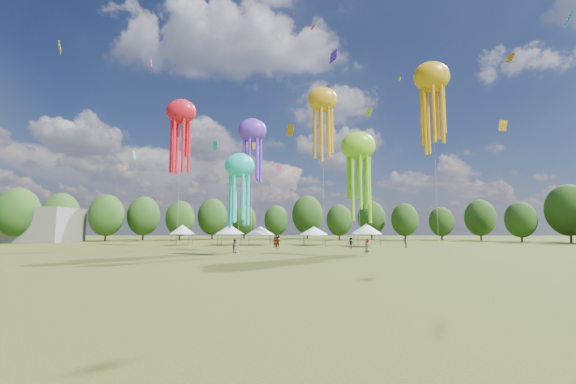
{
  "coord_description": "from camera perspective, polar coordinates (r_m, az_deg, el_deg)",
  "views": [
    {
      "loc": [
        -1.79,
        -12.74,
        3.18
      ],
      "look_at": [
        -1.64,
        15.0,
        6.0
      ],
      "focal_mm": 22.39,
      "sensor_mm": 36.0,
      "label": 1
    }
  ],
  "objects": [
    {
      "name": "treeline",
      "position": [
        75.35,
        -1.9,
        -3.25
      ],
      "size": [
        201.57,
        95.24,
        13.43
      ],
      "color": "#38281C",
      "rests_on": "ground"
    },
    {
      "name": "spectators_far",
      "position": [
        60.03,
        4.47,
        -7.99
      ],
      "size": [
        22.74,
        24.8,
        1.89
      ],
      "color": "gray",
      "rests_on": "ground"
    },
    {
      "name": "spectator_near",
      "position": [
        48.03,
        -8.47,
        -8.5
      ],
      "size": [
        1.08,
        1.05,
        1.75
      ],
      "primitive_type": "imported",
      "rotation": [
        0.0,
        0.0,
        2.48
      ],
      "color": "gray",
      "rests_on": "ground"
    },
    {
      "name": "show_kites",
      "position": [
        58.53,
        5.66,
        11.58
      ],
      "size": [
        48.56,
        24.24,
        31.31
      ],
      "color": "#6731DB",
      "rests_on": "ground"
    },
    {
      "name": "festival_tents",
      "position": [
        68.36,
        -2.25,
        -6.03
      ],
      "size": [
        39.16,
        11.94,
        4.03
      ],
      "color": "#47474C",
      "rests_on": "ground"
    },
    {
      "name": "small_kites",
      "position": [
        59.43,
        2.21,
        19.99
      ],
      "size": [
        78.0,
        57.39,
        45.4
      ],
      "color": "#6731DB",
      "rests_on": "ground"
    },
    {
      "name": "ground",
      "position": [
        13.25,
        7.93,
        -19.63
      ],
      "size": [
        300.0,
        300.0,
        0.0
      ],
      "primitive_type": "plane",
      "color": "#384416",
      "rests_on": "ground"
    }
  ]
}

